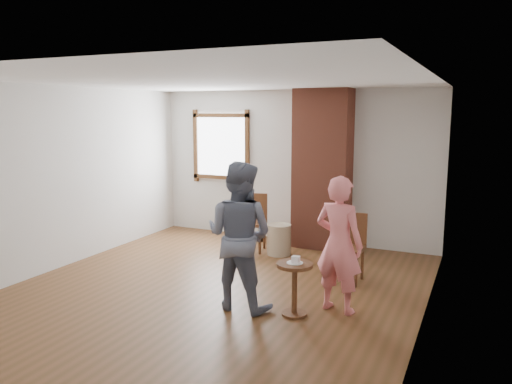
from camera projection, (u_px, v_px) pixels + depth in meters
ground at (217, 289)px, 6.36m from camera, size 5.50×5.50×0.00m
room_shell at (233, 144)px, 6.63m from camera, size 5.04×5.52×2.62m
brick_chimney at (322, 169)px, 8.14m from camera, size 0.90×0.50×2.60m
stoneware_crock at (279, 239)px, 7.86m from camera, size 0.50×0.50×0.48m
dark_pot at (260, 237)px, 8.69m from camera, size 0.14×0.14×0.14m
dining_chair_left at (253, 219)px, 8.11m from camera, size 0.50×0.50×0.92m
dining_chair_right at (349, 243)px, 6.64m from camera, size 0.43×0.43×0.90m
side_table at (295, 280)px, 5.49m from camera, size 0.40×0.40×0.60m
cake_plate at (295, 263)px, 5.46m from camera, size 0.18×0.18×0.01m
cake_slice at (296, 260)px, 5.45m from camera, size 0.08×0.07×0.06m
man at (239, 236)px, 5.66m from camera, size 0.85×0.68×1.69m
person_pink at (339, 244)px, 5.56m from camera, size 0.63×0.48×1.55m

